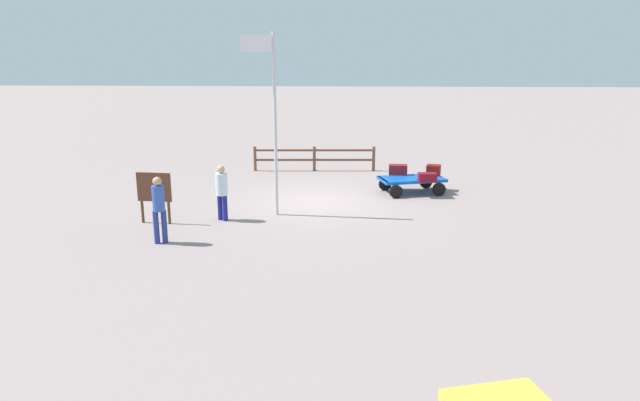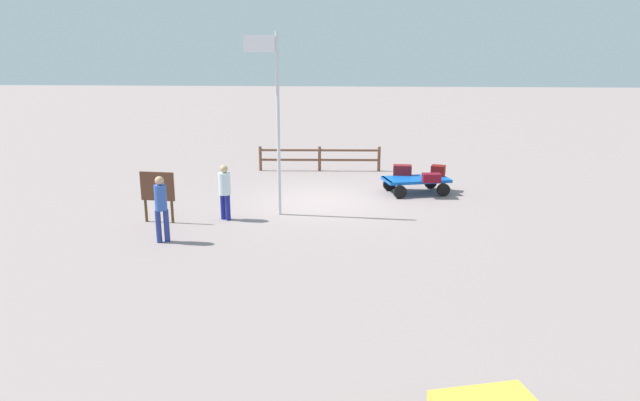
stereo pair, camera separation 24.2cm
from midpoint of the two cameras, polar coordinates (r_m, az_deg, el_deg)
ground_plane at (r=18.96m, az=0.50°, el=-0.03°), size 120.00×120.00×0.00m
luggage_cart at (r=20.13m, az=9.72°, el=1.85°), size 2.41×1.73×0.54m
suitcase_dark at (r=20.61m, az=11.89°, el=2.91°), size 0.55×0.51×0.36m
suitcase_tan at (r=19.56m, az=11.28°, el=2.21°), size 0.62×0.40×0.28m
suitcase_grey at (r=20.50m, az=8.46°, el=2.99°), size 0.65×0.39×0.35m
worker_lead at (r=16.85m, az=-8.98°, el=1.21°), size 0.47×0.47×1.62m
worker_trailing at (r=15.19m, az=-14.96°, el=-0.42°), size 0.40×0.40×1.73m
flagpole at (r=16.87m, az=-4.07°, el=8.79°), size 0.99×0.10×5.31m
signboard at (r=16.98m, az=-15.33°, el=1.01°), size 1.00×0.16×1.47m
wooden_fence at (r=23.58m, az=0.25°, el=4.35°), size 4.95×0.36×1.00m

